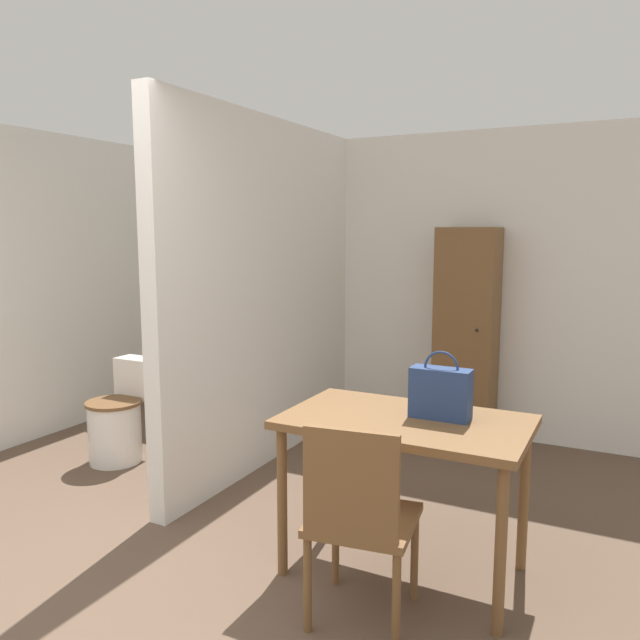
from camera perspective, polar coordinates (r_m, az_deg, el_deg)
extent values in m
cube|color=white|center=(5.57, 6.07, 3.46)|extent=(5.70, 0.12, 2.50)
cube|color=white|center=(5.50, -26.23, 2.61)|extent=(0.12, 4.69, 2.50)
cube|color=white|center=(4.59, -4.86, 2.49)|extent=(0.12, 2.49, 2.50)
cube|color=brown|center=(3.10, 7.83, -9.22)|extent=(1.17, 0.71, 0.04)
cylinder|color=brown|center=(3.20, -3.48, -16.26)|extent=(0.05, 0.05, 0.76)
cylinder|color=brown|center=(2.87, 16.18, -19.64)|extent=(0.05, 0.05, 0.76)
cylinder|color=brown|center=(3.68, 1.31, -12.88)|extent=(0.05, 0.05, 0.76)
cylinder|color=brown|center=(3.40, 18.14, -15.17)|extent=(0.05, 0.05, 0.76)
cube|color=brown|center=(2.87, 4.03, -17.75)|extent=(0.50, 0.50, 0.04)
cube|color=brown|center=(2.59, 2.81, -14.79)|extent=(0.40, 0.08, 0.45)
cylinder|color=brown|center=(3.19, 1.44, -19.63)|extent=(0.04, 0.04, 0.43)
cylinder|color=brown|center=(3.10, 8.64, -20.54)|extent=(0.04, 0.04, 0.43)
cylinder|color=brown|center=(2.87, -1.15, -23.00)|extent=(0.04, 0.04, 0.43)
cylinder|color=brown|center=(2.78, 6.99, -24.22)|extent=(0.04, 0.04, 0.43)
cylinder|color=white|center=(4.93, -18.24, -9.78)|extent=(0.38, 0.38, 0.44)
cylinder|color=brown|center=(4.86, -18.36, -7.19)|extent=(0.41, 0.41, 0.02)
cube|color=white|center=(5.01, -16.30, -5.03)|extent=(0.33, 0.18, 0.30)
cube|color=navy|center=(3.09, 10.96, -6.60)|extent=(0.29, 0.12, 0.25)
torus|color=navy|center=(3.06, 11.02, -4.37)|extent=(0.17, 0.01, 0.17)
cube|color=brown|center=(5.13, 13.24, -1.46)|extent=(0.46, 0.38, 1.73)
sphere|color=black|center=(4.89, 14.14, -0.91)|extent=(0.02, 0.02, 0.02)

